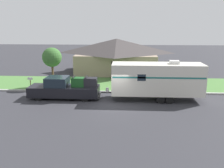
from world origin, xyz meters
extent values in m
plane|color=#2D2D33|center=(0.00, 0.00, 0.00)|extent=(120.00, 120.00, 0.00)
cube|color=#999993|center=(0.00, 3.75, 0.07)|extent=(80.00, 0.30, 0.14)
cube|color=#477538|center=(0.00, 7.40, 0.01)|extent=(80.00, 7.00, 0.03)
cube|color=gray|center=(-0.38, 14.55, 1.34)|extent=(10.64, 7.65, 2.68)
pyramid|color=#3D3838|center=(-0.38, 14.55, 3.67)|extent=(11.49, 8.26, 1.99)
cube|color=#4C3828|center=(-0.38, 10.75, 1.05)|extent=(1.00, 0.06, 2.10)
cylinder|color=black|center=(-6.76, 0.78, 0.43)|extent=(0.86, 0.28, 0.86)
cylinder|color=black|center=(-6.76, 2.50, 0.43)|extent=(0.86, 0.28, 0.86)
cylinder|color=black|center=(-2.57, 0.78, 0.43)|extent=(0.86, 0.28, 0.86)
cylinder|color=black|center=(-2.57, 2.50, 0.43)|extent=(0.86, 0.28, 0.86)
cube|color=black|center=(-5.90, 1.64, 0.69)|extent=(3.75, 2.08, 0.91)
cube|color=#19232D|center=(-5.23, 1.64, 1.56)|extent=(1.95, 1.91, 0.83)
cube|color=black|center=(-2.73, 1.64, 0.69)|extent=(2.59, 2.08, 0.91)
cube|color=#333333|center=(-1.37, 1.64, 0.36)|extent=(0.12, 1.87, 0.20)
cube|color=#194C1E|center=(-3.30, 1.64, 1.55)|extent=(1.15, 0.87, 0.80)
cube|color=black|center=(-3.67, 1.64, 2.03)|extent=(0.10, 0.96, 0.08)
cube|color=black|center=(-2.16, 1.64, 1.55)|extent=(1.15, 0.87, 0.80)
cube|color=black|center=(-2.53, 1.64, 2.03)|extent=(0.10, 0.96, 0.08)
cylinder|color=black|center=(4.04, 0.60, 0.35)|extent=(0.70, 0.22, 0.70)
cylinder|color=black|center=(4.04, 2.68, 0.35)|extent=(0.70, 0.22, 0.70)
cylinder|color=black|center=(4.81, 0.60, 0.35)|extent=(0.70, 0.22, 0.70)
cylinder|color=black|center=(4.81, 2.68, 0.35)|extent=(0.70, 0.22, 0.70)
cube|color=beige|center=(3.78, 1.64, 1.93)|extent=(7.99, 2.36, 2.71)
cube|color=#1E6660|center=(3.78, 0.45, 2.27)|extent=(7.83, 0.01, 0.14)
cube|color=#383838|center=(-0.70, 1.64, 0.63)|extent=(0.97, 0.12, 0.10)
cylinder|color=silver|center=(-0.65, 1.64, 0.86)|extent=(0.28, 0.28, 0.36)
cube|color=silver|center=(5.22, 1.64, 3.43)|extent=(0.80, 0.68, 0.28)
cube|color=#19232D|center=(2.35, 0.45, 2.27)|extent=(0.70, 0.01, 0.56)
cylinder|color=brown|center=(-8.90, 4.54, 0.52)|extent=(0.09, 0.09, 1.04)
cube|color=silver|center=(-8.90, 4.54, 1.15)|extent=(0.48, 0.20, 0.22)
cylinder|color=brown|center=(-6.88, 5.87, 1.22)|extent=(0.24, 0.24, 2.43)
sphere|color=#38662D|center=(-6.88, 5.87, 3.20)|extent=(2.06, 2.06, 2.06)
camera|label=1|loc=(1.08, -20.10, 6.73)|focal=40.00mm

